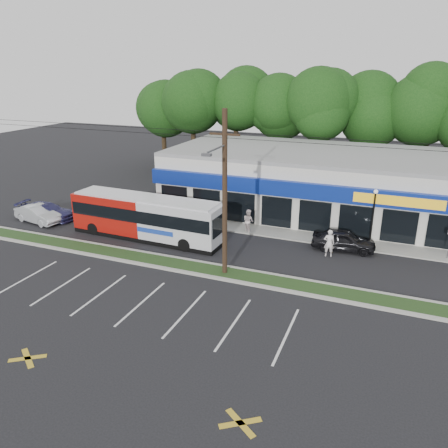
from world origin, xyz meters
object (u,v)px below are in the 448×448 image
Objects in this scene: car_blue at (46,211)px; pedestrian_a at (329,243)px; car_dark at (344,240)px; pedestrian_b at (248,221)px; utility_pole at (222,190)px; metrobus at (146,216)px; car_silver at (38,214)px; lamp_post at (373,212)px.

pedestrian_a is (23.19, 1.16, 0.24)m from car_blue.
car_dark is 1.69m from pedestrian_a.
pedestrian_b is (-7.31, 0.87, 0.18)m from car_dark.
metrobus is (-7.47, 3.57, -3.72)m from utility_pole.
car_blue is at bearing 179.48° from metrobus.
pedestrian_a reaches higher than car_silver.
lamp_post is at bearing 43.95° from utility_pole.
metrobus is 14.32m from car_dark.
metrobus is 2.75× the size of car_dark.
metrobus is at bearing -77.53° from car_silver.
lamp_post reaches higher than car_dark.
pedestrian_a is (-0.78, -1.48, 0.22)m from car_dark.
car_blue is (-10.02, 0.44, -0.97)m from metrobus.
utility_pole is 4.19× the size of metrobus.
utility_pole is 11.46× the size of car_silver.
pedestrian_b is (16.79, 4.32, 0.20)m from car_silver.
lamp_post is at bearing 17.34° from metrobus.
lamp_post is 26.28m from car_silver.
car_blue is at bearing 1.07° from car_silver.
car_silver is (-24.11, -3.45, -0.02)m from car_dark.
car_dark reaches higher than car_blue.
lamp_post is at bearing -58.29° from car_dark.
utility_pole is 11.52× the size of car_dark.
car_dark is 2.26× the size of pedestrian_a.
pedestrian_b is at bearing -32.31° from pedestrian_a.
utility_pole is 18.55m from car_blue.
car_blue is at bearing 45.26° from pedestrian_b.
lamp_post is 9.18m from pedestrian_b.
utility_pole is 11.67m from lamp_post.
metrobus reaches higher than pedestrian_b.
lamp_post reaches higher than metrobus.
car_silver is 17.34m from pedestrian_b.
utility_pole is at bearing 129.63° from pedestrian_b.
car_dark is at bearing -144.20° from lamp_post.
pedestrian_a is (23.32, 1.97, 0.24)m from car_silver.
car_dark reaches higher than car_silver.
pedestrian_b is at bearing 79.10° from car_dark.
pedestrian_a is 1.05× the size of pedestrian_b.
utility_pole is at bearing 131.67° from car_dark.
metrobus is 6.51× the size of pedestrian_b.
utility_pole reaches higher than car_silver.
pedestrian_a is (13.17, 1.60, -0.73)m from metrobus.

